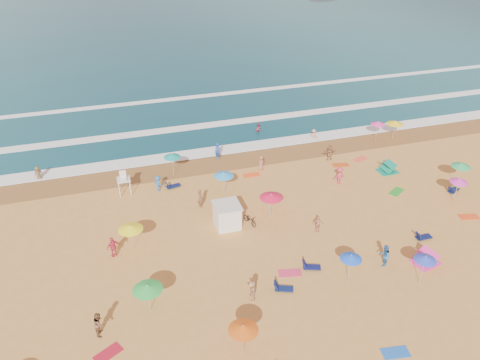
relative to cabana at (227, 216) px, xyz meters
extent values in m
plane|color=gold|center=(1.45, -1.49, -1.00)|extent=(220.00, 220.00, 0.00)
cube|color=#0C4756|center=(1.45, 82.51, -1.00)|extent=(220.00, 140.00, 0.18)
plane|color=olive|center=(1.45, 11.01, -0.99)|extent=(220.00, 220.00, 0.00)
cube|color=white|center=(1.45, 13.51, -0.90)|extent=(200.00, 2.20, 0.05)
cube|color=white|center=(1.45, 20.51, -0.90)|extent=(200.00, 1.60, 0.05)
cube|color=white|center=(1.45, 30.51, -0.90)|extent=(200.00, 1.20, 0.05)
cube|color=white|center=(0.00, 0.00, 0.00)|extent=(2.00, 2.00, 2.00)
cube|color=silver|center=(0.00, 0.00, 1.06)|extent=(2.20, 2.20, 0.12)
imported|color=black|center=(1.90, -0.30, -0.56)|extent=(1.08, 1.76, 0.87)
cone|color=blue|center=(11.38, -10.75, 1.30)|extent=(1.57, 1.57, 0.35)
cone|color=#FF38A6|center=(20.91, 11.01, 1.11)|extent=(1.61, 1.61, 0.35)
cone|color=#34A2EA|center=(1.12, 5.07, 1.05)|extent=(1.86, 1.86, 0.35)
cone|color=#13A196|center=(-2.86, 9.71, 1.27)|extent=(1.65, 1.65, 0.35)
cone|color=green|center=(-7.55, -7.70, 1.05)|extent=(1.99, 1.99, 0.35)
cone|color=#DD5C12|center=(-2.60, -12.80, 1.13)|extent=(1.82, 1.82, 0.35)
cone|color=#E31742|center=(3.94, 0.10, 1.19)|extent=(1.98, 1.98, 0.35)
cone|color=#FFF71A|center=(-7.95, -0.74, 1.04)|extent=(1.93, 1.93, 0.35)
cone|color=#ED34C1|center=(20.92, -2.47, 1.23)|extent=(1.59, 1.59, 0.35)
cone|color=blue|center=(6.55, -9.01, 1.20)|extent=(1.57, 1.57, 0.35)
cone|color=#2BBC61|center=(22.93, -0.26, 1.31)|extent=(1.82, 1.82, 0.35)
cone|color=yellow|center=(22.94, 10.72, 1.04)|extent=(1.91, 1.91, 0.35)
cube|color=#0F1E4F|center=(1.75, -8.62, -0.83)|extent=(1.42, 1.00, 0.34)
cube|color=#101653|center=(4.58, -7.12, -0.83)|extent=(1.41, 0.99, 0.34)
cube|color=#0E1848|center=(14.84, -6.46, -0.83)|extent=(1.30, 0.57, 0.34)
cube|color=#0F1B4B|center=(22.00, -1.09, -0.83)|extent=(1.42, 1.03, 0.34)
cube|color=#0E1A4A|center=(-3.29, 7.44, -0.83)|extent=(1.38, 0.80, 0.34)
cube|color=#B2162A|center=(-10.50, -10.51, -0.98)|extent=(1.90, 1.58, 0.03)
cube|color=#FF551C|center=(4.64, 7.52, -0.98)|extent=(1.71, 0.88, 0.03)
cube|color=#E0345B|center=(2.83, -7.07, -0.98)|extent=(1.84, 1.20, 0.03)
cube|color=#CB4F19|center=(14.23, 6.74, -0.98)|extent=(1.82, 1.13, 0.03)
cube|color=blue|center=(6.28, -15.58, -0.98)|extent=(1.81, 1.11, 0.03)
cube|color=green|center=(16.82, 0.47, -0.98)|extent=(1.90, 1.60, 0.03)
cube|color=#F24D1A|center=(20.51, -4.97, -0.98)|extent=(1.86, 1.24, 0.03)
cube|color=#F8583A|center=(16.82, 7.28, -0.98)|extent=(1.88, 1.35, 0.03)
imported|color=brown|center=(-10.81, -8.76, -0.12)|extent=(0.82, 0.97, 1.75)
imported|color=#B32C50|center=(8.61, 16.79, -0.48)|extent=(0.94, 0.93, 1.53)
imported|color=#2668B2|center=(-4.71, 7.34, -0.22)|extent=(1.09, 1.16, 1.57)
imported|color=#D63555|center=(12.28, 3.49, -0.13)|extent=(1.21, 0.82, 1.74)
imported|color=tan|center=(-0.64, -8.66, -0.22)|extent=(0.56, 1.48, 1.57)
imported|color=blue|center=(9.92, -8.26, -0.11)|extent=(1.09, 1.09, 1.79)
imported|color=brown|center=(-1.53, 3.44, -0.09)|extent=(0.62, 0.76, 1.81)
imported|color=#D53551|center=(-9.44, -1.27, -0.10)|extent=(1.14, 0.78, 1.79)
imported|color=brown|center=(-15.71, 12.87, -0.40)|extent=(0.97, 0.81, 1.70)
imported|color=tan|center=(14.11, 13.27, -0.50)|extent=(1.05, 1.09, 1.49)
imported|color=#AE7850|center=(13.58, 8.19, -0.16)|extent=(1.59, 0.58, 1.69)
imported|color=tan|center=(6.96, -3.03, -0.23)|extent=(0.97, 0.76, 1.53)
imported|color=#AB684E|center=(5.94, 8.30, -0.23)|extent=(0.89, 0.87, 1.55)
imported|color=#2349A6|center=(2.30, 11.90, -0.08)|extent=(0.79, 0.79, 1.84)
camera|label=1|loc=(-8.39, -31.04, 22.64)|focal=35.00mm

